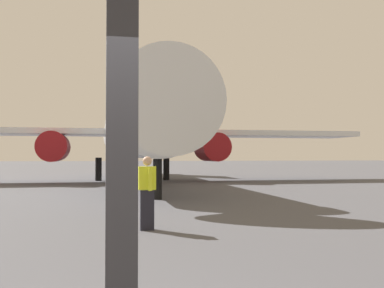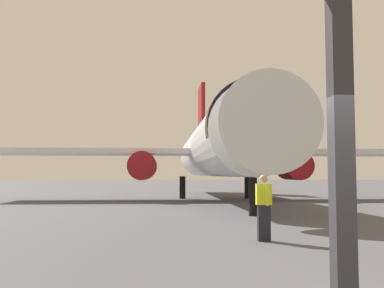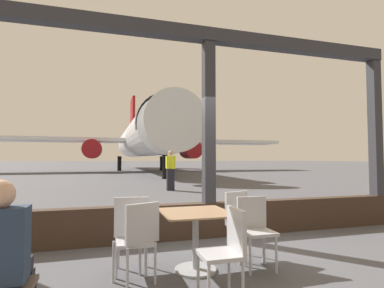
# 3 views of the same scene
# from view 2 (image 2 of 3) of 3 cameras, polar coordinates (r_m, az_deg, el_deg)

# --- Properties ---
(ground_plane) EXTENTS (220.00, 220.00, 0.00)m
(ground_plane) POSITION_cam_2_polar(r_m,az_deg,el_deg) (44.36, -1.39, -6.09)
(ground_plane) COLOR #4C4C51
(window_frame) EXTENTS (7.87, 0.24, 3.78)m
(window_frame) POSITION_cam_2_polar(r_m,az_deg,el_deg) (4.64, 18.25, -8.34)
(window_frame) COLOR #38281E
(window_frame) RESTS_ON ground
(airplane) EXTENTS (31.93, 31.79, 10.63)m
(airplane) POSITION_cam_2_polar(r_m,az_deg,el_deg) (31.71, 3.31, -0.45)
(airplane) COLOR silver
(airplane) RESTS_ON ground
(ground_crew_worker) EXTENTS (0.40, 0.56, 1.74)m
(ground_crew_worker) POSITION_cam_2_polar(r_m,az_deg,el_deg) (12.33, 8.93, -7.71)
(ground_crew_worker) COLOR black
(ground_crew_worker) RESTS_ON ground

